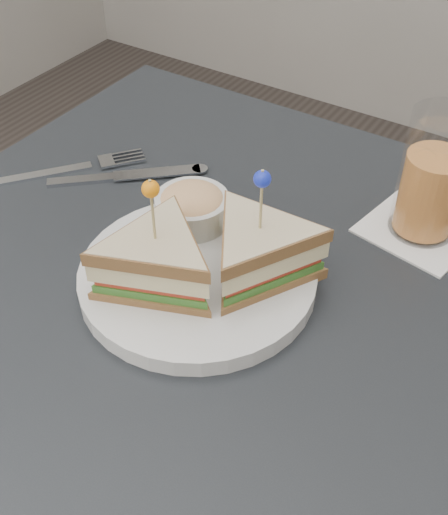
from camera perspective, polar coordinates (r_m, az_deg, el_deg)
table at (r=0.75m, az=-1.07°, el=-7.39°), size 0.80×0.80×0.75m
plate_meal at (r=0.67m, az=-1.78°, el=0.19°), size 0.31×0.29×0.15m
cutlery_fork at (r=0.89m, az=-12.91°, el=7.76°), size 0.14×0.17×0.01m
cutlery_knife at (r=0.86m, az=-9.10°, el=7.09°), size 0.17×0.15×0.01m
drink_set at (r=0.76m, az=17.91°, el=6.32°), size 0.14×0.14×0.15m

